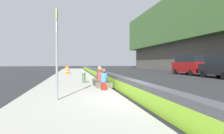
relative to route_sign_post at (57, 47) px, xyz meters
The scene contains 12 objects.
ground_plane 3.88m from the route_sign_post, 93.24° to the right, with size 160.00×160.00×0.00m, color #2B2B2D.
sidewalk_strip 2.22m from the route_sign_post, 108.50° to the right, with size 80.00×4.40×0.14m, color #A8A59E.
jersey_barrier 3.66m from the route_sign_post, 93.24° to the right, with size 76.00×0.45×0.85m.
route_sign_post is the anchor object (origin of this frame).
fire_hydrant 6.56m from the route_sign_post, 12.44° to the right, with size 0.26×0.46×0.88m.
seated_person_foreground 4.33m from the route_sign_post, 36.62° to the right, with size 0.88×0.96×1.12m.
seated_person_middle 5.25m from the route_sign_post, 28.05° to the right, with size 0.81×0.92×1.16m.
seated_person_rear 6.53m from the route_sign_post, 23.02° to the right, with size 0.91×1.00×1.20m.
backpack 3.74m from the route_sign_post, 43.40° to the right, with size 0.32×0.28×0.40m.
construction_barrel 18.13m from the route_sign_post, ahead, with size 0.54×0.54×0.95m.
parked_car_third 17.72m from the route_sign_post, 59.64° to the right, with size 4.85×2.16×2.28m.
parked_car_fourth 21.32m from the route_sign_post, 46.45° to the right, with size 5.17×2.25×2.56m.
Camera 1 is at (-7.56, 2.57, 1.61)m, focal length 30.76 mm.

